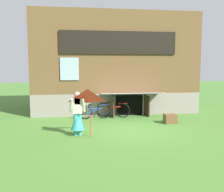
{
  "coord_description": "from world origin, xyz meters",
  "views": [
    {
      "loc": [
        -2.15,
        -9.75,
        2.56
      ],
      "look_at": [
        -0.62,
        1.0,
        1.25
      ],
      "focal_mm": 40.94,
      "sensor_mm": 36.0,
      "label": 1
    }
  ],
  "objects_px": {
    "bicycle_red": "(113,110)",
    "bicycle_blue": "(94,112)",
    "wooden_crate": "(170,119)",
    "kite": "(88,102)",
    "person": "(78,117)"
  },
  "relations": [
    {
      "from": "bicycle_red",
      "to": "bicycle_blue",
      "type": "relative_size",
      "value": 1.03
    },
    {
      "from": "bicycle_blue",
      "to": "wooden_crate",
      "type": "distance_m",
      "value": 3.56
    },
    {
      "from": "bicycle_red",
      "to": "wooden_crate",
      "type": "distance_m",
      "value": 2.88
    },
    {
      "from": "kite",
      "to": "bicycle_blue",
      "type": "bearing_deg",
      "value": 82.11
    },
    {
      "from": "kite",
      "to": "wooden_crate",
      "type": "height_order",
      "value": "kite"
    },
    {
      "from": "kite",
      "to": "bicycle_red",
      "type": "relative_size",
      "value": 1.0
    },
    {
      "from": "bicycle_red",
      "to": "wooden_crate",
      "type": "xyz_separation_m",
      "value": [
        2.33,
        -1.68,
        -0.17
      ]
    },
    {
      "from": "bicycle_red",
      "to": "bicycle_blue",
      "type": "bearing_deg",
      "value": -145.41
    },
    {
      "from": "person",
      "to": "bicycle_blue",
      "type": "height_order",
      "value": "person"
    },
    {
      "from": "bicycle_red",
      "to": "wooden_crate",
      "type": "height_order",
      "value": "bicycle_red"
    },
    {
      "from": "kite",
      "to": "bicycle_red",
      "type": "bearing_deg",
      "value": 69.07
    },
    {
      "from": "kite",
      "to": "person",
      "type": "bearing_deg",
      "value": 119.96
    },
    {
      "from": "bicycle_red",
      "to": "kite",
      "type": "bearing_deg",
      "value": -92.32
    },
    {
      "from": "bicycle_red",
      "to": "bicycle_blue",
      "type": "distance_m",
      "value": 0.98
    },
    {
      "from": "person",
      "to": "bicycle_red",
      "type": "xyz_separation_m",
      "value": [
        1.76,
        3.09,
        -0.31
      ]
    }
  ]
}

